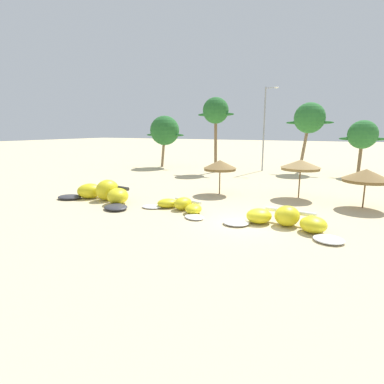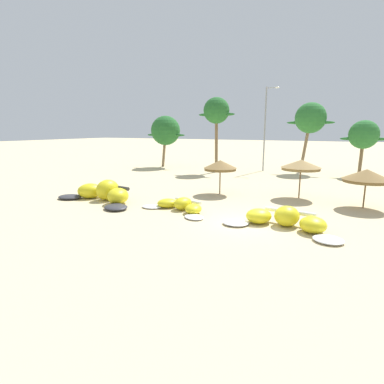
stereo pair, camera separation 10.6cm
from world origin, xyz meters
name	(u,v)px [view 1 (the left image)]	position (x,y,z in m)	size (l,w,h in m)	color
ground_plane	(246,223)	(0.00, 0.00, 0.00)	(260.00, 260.00, 0.00)	beige
kite_far_left	(103,193)	(-11.01, 0.47, 0.58)	(7.39, 3.98, 1.53)	#333338
kite_left	(180,206)	(-4.65, 0.68, 0.31)	(5.28, 3.17, 0.81)	white
kite_left_of_center	(285,220)	(2.12, 0.12, 0.43)	(6.58, 3.34, 1.11)	white
beach_umbrella_near_van	(220,165)	(-4.33, 6.72, 2.35)	(2.68, 2.68, 2.77)	brown
beach_umbrella_middle	(301,165)	(1.67, 8.11, 2.56)	(2.97, 2.97, 2.95)	brown
beach_umbrella_near_palms	(366,176)	(6.00, 6.83, 2.20)	(2.99, 2.99, 2.64)	brown
palm_leftmost	(165,131)	(-18.08, 20.48, 4.97)	(5.99, 4.00, 7.01)	#7F6647
palm_left	(216,112)	(-9.78, 18.67, 7.25)	(4.64, 3.09, 8.92)	brown
palm_left_of_gap	(309,118)	(0.23, 23.63, 6.44)	(5.42, 3.61, 8.32)	#7F6647
palm_center_left	(363,135)	(5.97, 22.87, 4.56)	(4.69, 3.12, 6.18)	brown
lamppost_west	(265,125)	(-4.78, 22.54, 5.64)	(1.63, 0.24, 10.23)	gray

